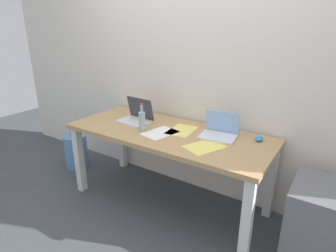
# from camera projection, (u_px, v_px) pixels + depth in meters

# --- Properties ---
(ground_plane) EXTENTS (8.00, 8.00, 0.00)m
(ground_plane) POSITION_uv_depth(u_px,v_px,m) (168.00, 201.00, 2.73)
(ground_plane) COLOR #42474C
(back_wall) EXTENTS (5.20, 0.08, 2.60)m
(back_wall) POSITION_uv_depth(u_px,v_px,m) (194.00, 60.00, 2.63)
(back_wall) COLOR silver
(back_wall) RESTS_ON ground
(desk) EXTENTS (1.83, 0.75, 0.73)m
(desk) POSITION_uv_depth(u_px,v_px,m) (168.00, 141.00, 2.51)
(desk) COLOR tan
(desk) RESTS_ON ground
(laptop_left) EXTENTS (0.33, 0.25, 0.23)m
(laptop_left) POSITION_uv_depth(u_px,v_px,m) (136.00, 117.00, 2.71)
(laptop_left) COLOR silver
(laptop_left) RESTS_ON desk
(laptop_right) EXTENTS (0.32, 0.26, 0.20)m
(laptop_right) POSITION_uv_depth(u_px,v_px,m) (219.00, 132.00, 2.35)
(laptop_right) COLOR silver
(laptop_right) RESTS_ON desk
(beer_bottle) EXTENTS (0.06, 0.06, 0.25)m
(beer_bottle) POSITION_uv_depth(u_px,v_px,m) (142.00, 120.00, 2.47)
(beer_bottle) COLOR #99B7C1
(beer_bottle) RESTS_ON desk
(computer_mouse) EXTENTS (0.06, 0.10, 0.03)m
(computer_mouse) POSITION_uv_depth(u_px,v_px,m) (259.00, 138.00, 2.28)
(computer_mouse) COLOR #338CC6
(computer_mouse) RESTS_ON desk
(paper_sheet_near_back) EXTENTS (0.24, 0.32, 0.00)m
(paper_sheet_near_back) POSITION_uv_depth(u_px,v_px,m) (182.00, 130.00, 2.50)
(paper_sheet_near_back) COLOR #F4E06B
(paper_sheet_near_back) RESTS_ON desk
(paper_sheet_front_right) EXTENTS (0.31, 0.36, 0.00)m
(paper_sheet_front_right) POSITION_uv_depth(u_px,v_px,m) (205.00, 147.00, 2.17)
(paper_sheet_front_right) COLOR #F4E06B
(paper_sheet_front_right) RESTS_ON desk
(paper_sheet_center) EXTENTS (0.27, 0.34, 0.00)m
(paper_sheet_center) POSITION_uv_depth(u_px,v_px,m) (160.00, 133.00, 2.44)
(paper_sheet_center) COLOR white
(paper_sheet_center) RESTS_ON desk
(water_cooler_jug) EXTENTS (0.26, 0.26, 0.44)m
(water_cooler_jug) POSITION_uv_depth(u_px,v_px,m) (76.00, 151.00, 3.34)
(water_cooler_jug) COLOR #598CC6
(water_cooler_jug) RESTS_ON ground
(filing_cabinet) EXTENTS (0.40, 0.48, 0.59)m
(filing_cabinet) POSITION_uv_depth(u_px,v_px,m) (318.00, 224.00, 1.98)
(filing_cabinet) COLOR slate
(filing_cabinet) RESTS_ON ground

